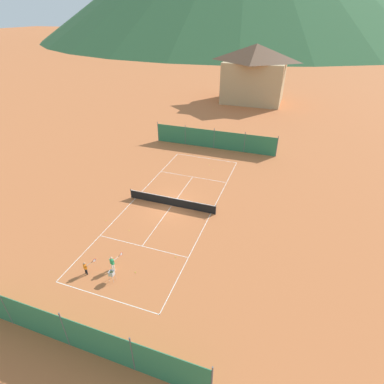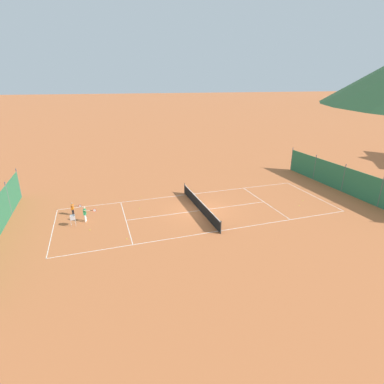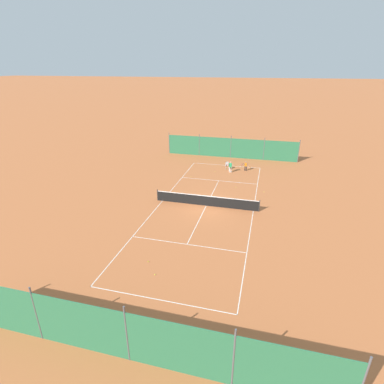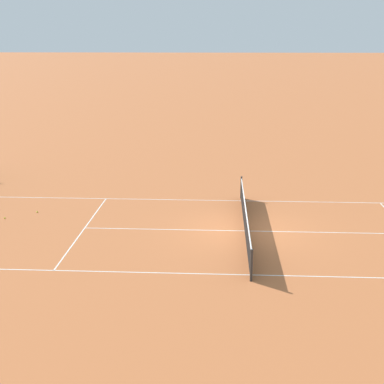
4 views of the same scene
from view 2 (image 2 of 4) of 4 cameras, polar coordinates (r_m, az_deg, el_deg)
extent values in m
plane|color=#BC6638|center=(26.31, 1.50, -3.53)|extent=(600.00, 600.00, 0.00)
cube|color=white|center=(32.09, 21.93, -0.58)|extent=(8.25, 0.05, 0.01)
cube|color=white|center=(25.25, -25.01, -6.62)|extent=(8.25, 0.05, 0.01)
cube|color=white|center=(29.91, -1.15, -0.53)|extent=(0.05, 23.85, 0.01)
cube|color=white|center=(22.87, 5.01, -7.43)|extent=(0.05, 23.85, 0.01)
cube|color=white|center=(28.95, 13.52, -1.83)|extent=(8.20, 0.05, 0.01)
cube|color=white|center=(25.05, -12.47, -5.30)|extent=(8.20, 0.05, 0.01)
cube|color=white|center=(26.31, 1.50, -3.53)|extent=(0.05, 12.80, 0.01)
cylinder|color=#2D2D2D|center=(30.13, -1.41, 0.69)|extent=(0.08, 0.08, 1.06)
cylinder|color=#2D2D2D|center=(22.27, 5.51, -6.74)|extent=(0.08, 0.08, 1.06)
cube|color=black|center=(26.13, 1.51, -2.62)|extent=(9.10, 0.02, 0.91)
cube|color=white|center=(25.95, 1.52, -1.65)|extent=(9.10, 0.04, 0.06)
cube|color=#2D754C|center=(34.09, 26.88, 2.15)|extent=(17.20, 0.04, 2.60)
cylinder|color=#59595E|center=(40.28, 18.47, 6.04)|extent=(0.08, 0.08, 2.90)
cylinder|color=#59595E|center=(37.04, 22.35, 4.38)|extent=(0.08, 0.08, 2.90)
cylinder|color=#59595E|center=(34.04, 26.92, 2.39)|extent=(0.08, 0.08, 2.90)
cylinder|color=#59595E|center=(31.35, 32.31, 0.03)|extent=(0.08, 0.08, 2.90)
cylinder|color=#59595E|center=(33.34, -30.13, 1.50)|extent=(0.08, 0.08, 2.90)
cylinder|color=#59595E|center=(29.35, -31.60, -1.04)|extent=(0.08, 0.08, 2.90)
cylinder|color=black|center=(27.31, -21.66, -3.51)|extent=(0.09, 0.09, 0.53)
cylinder|color=black|center=(27.17, -21.79, -3.66)|extent=(0.09, 0.09, 0.53)
cube|color=orange|center=(27.06, -21.85, -2.67)|extent=(0.29, 0.22, 0.41)
sphere|color=#A37556|center=(26.95, -21.94, -2.06)|extent=(0.16, 0.16, 0.16)
cylinder|color=#A37556|center=(27.20, -21.73, -2.54)|extent=(0.06, 0.06, 0.41)
cylinder|color=#A37556|center=(26.79, -21.61, -2.49)|extent=(0.19, 0.41, 0.06)
cylinder|color=black|center=(26.68, -21.01, -2.50)|extent=(0.09, 0.19, 0.03)
torus|color=red|center=(26.59, -20.54, -2.51)|extent=(0.11, 0.27, 0.28)
cylinder|color=silver|center=(26.59, -20.54, -2.51)|extent=(0.08, 0.24, 0.25)
cylinder|color=white|center=(25.72, -19.58, -4.61)|extent=(0.11, 0.11, 0.61)
cylinder|color=white|center=(25.54, -19.67, -4.79)|extent=(0.11, 0.11, 0.61)
cube|color=#239E5B|center=(25.42, -19.77, -3.59)|extent=(0.32, 0.23, 0.47)
sphere|color=tan|center=(25.28, -19.86, -2.85)|extent=(0.19, 0.19, 0.19)
cylinder|color=tan|center=(25.59, -19.68, -3.42)|extent=(0.07, 0.07, 0.47)
cylinder|color=tan|center=(25.13, -19.39, -3.36)|extent=(0.17, 0.48, 0.07)
cylinder|color=black|center=(25.05, -18.62, -3.34)|extent=(0.07, 0.22, 0.03)
torus|color=red|center=(24.99, -18.07, -3.33)|extent=(0.08, 0.28, 0.28)
cylinder|color=silver|center=(24.99, -18.07, -3.33)|extent=(0.06, 0.25, 0.25)
sphere|color=#CCE033|center=(24.17, -18.87, -6.85)|extent=(0.07, 0.07, 0.07)
sphere|color=#CCE033|center=(29.66, -9.68, -0.95)|extent=(0.07, 0.07, 0.07)
sphere|color=#CCE033|center=(28.97, 19.74, -2.41)|extent=(0.07, 0.07, 0.07)
sphere|color=#CCE033|center=(22.21, -12.34, -8.67)|extent=(0.07, 0.07, 0.07)
sphere|color=#CCE033|center=(27.02, -9.94, -3.11)|extent=(0.07, 0.07, 0.07)
sphere|color=#CCE033|center=(30.25, 20.39, -1.54)|extent=(0.07, 0.07, 0.07)
cylinder|color=#B7B7BC|center=(25.41, -22.04, -5.32)|extent=(0.02, 0.02, 0.55)
cylinder|color=#B7B7BC|center=(25.10, -22.07, -5.64)|extent=(0.02, 0.02, 0.55)
cylinder|color=#B7B7BC|center=(25.38, -21.27, -5.24)|extent=(0.02, 0.02, 0.55)
cylinder|color=#B7B7BC|center=(25.07, -21.30, -5.56)|extent=(0.02, 0.02, 0.55)
cube|color=#B7B7BC|center=(25.12, -21.75, -4.86)|extent=(0.34, 0.34, 0.02)
cube|color=#B7B7BC|center=(25.07, -22.19, -4.56)|extent=(0.34, 0.02, 0.34)
cube|color=#B7B7BC|center=(25.05, -21.41, -4.48)|extent=(0.34, 0.02, 0.34)
cube|color=#B7B7BC|center=(25.21, -21.79, -4.37)|extent=(0.02, 0.34, 0.34)
cube|color=#B7B7BC|center=(24.90, -21.82, -4.68)|extent=(0.02, 0.34, 0.34)
sphere|color=#CCE033|center=(25.02, -21.62, -4.84)|extent=(0.07, 0.07, 0.07)
sphere|color=#CCE033|center=(25.02, -22.00, -4.90)|extent=(0.07, 0.07, 0.07)
sphere|color=#CCE033|center=(25.10, -22.01, -4.82)|extent=(0.07, 0.07, 0.07)
sphere|color=#CCE033|center=(25.05, -22.06, -4.87)|extent=(0.07, 0.07, 0.07)
sphere|color=#CCE033|center=(25.17, -21.84, -4.72)|extent=(0.07, 0.07, 0.07)
sphere|color=#CCE033|center=(25.17, -21.48, -4.67)|extent=(0.07, 0.07, 0.07)
sphere|color=#CCE033|center=(24.99, -21.52, -4.71)|extent=(0.07, 0.07, 0.07)
sphere|color=#CCE033|center=(25.09, -21.82, -4.66)|extent=(0.07, 0.07, 0.07)
sphere|color=#CCE033|center=(25.01, -21.52, -4.69)|extent=(0.07, 0.07, 0.07)
sphere|color=#CCE033|center=(24.97, -21.94, -4.79)|extent=(0.07, 0.07, 0.07)
sphere|color=#CCE033|center=(25.04, -21.97, -4.73)|extent=(0.07, 0.07, 0.07)
sphere|color=#CCE033|center=(24.99, -21.70, -4.74)|extent=(0.07, 0.07, 0.07)
sphere|color=#CCE033|center=(24.96, -21.91, -4.65)|extent=(0.07, 0.07, 0.07)
sphere|color=#CCE033|center=(25.15, -21.57, -4.42)|extent=(0.07, 0.07, 0.07)
sphere|color=#CCE033|center=(25.02, -21.53, -4.55)|extent=(0.07, 0.07, 0.07)
camera|label=1|loc=(20.21, -75.46, 24.47)|focal=28.00mm
camera|label=3|loc=(41.86, 32.60, 18.38)|focal=28.00mm
camera|label=4|loc=(43.67, -6.30, 15.71)|focal=50.00mm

